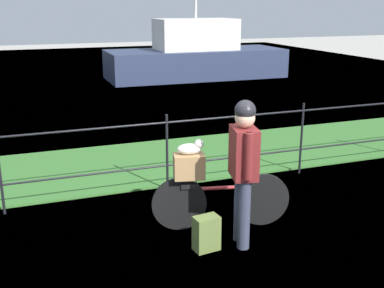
{
  "coord_description": "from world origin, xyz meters",
  "views": [
    {
      "loc": [
        -1.93,
        -4.07,
        2.66
      ],
      "look_at": [
        0.14,
        1.49,
        0.9
      ],
      "focal_mm": 44.41,
      "sensor_mm": 36.0,
      "label": 1
    }
  ],
  "objects_px": {
    "terrier_dog": "(191,148)",
    "cyclist_person": "(244,161)",
    "moored_boat_near": "(196,56)",
    "wooden_crate": "(189,166)",
    "backpack_on_paving": "(206,233)",
    "bicycle_main": "(220,200)"
  },
  "relations": [
    {
      "from": "cyclist_person",
      "to": "backpack_on_paving",
      "type": "height_order",
      "value": "cyclist_person"
    },
    {
      "from": "wooden_crate",
      "to": "backpack_on_paving",
      "type": "bearing_deg",
      "value": -89.61
    },
    {
      "from": "wooden_crate",
      "to": "terrier_dog",
      "type": "relative_size",
      "value": 1.12
    },
    {
      "from": "moored_boat_near",
      "to": "wooden_crate",
      "type": "bearing_deg",
      "value": -111.11
    },
    {
      "from": "bicycle_main",
      "to": "terrier_dog",
      "type": "relative_size",
      "value": 5.15
    },
    {
      "from": "terrier_dog",
      "to": "cyclist_person",
      "type": "xyz_separation_m",
      "value": [
        0.41,
        -0.56,
        -0.03
      ]
    },
    {
      "from": "terrier_dog",
      "to": "backpack_on_paving",
      "type": "xyz_separation_m",
      "value": [
        -0.02,
        -0.55,
        -0.84
      ]
    },
    {
      "from": "bicycle_main",
      "to": "backpack_on_paving",
      "type": "relative_size",
      "value": 4.17
    },
    {
      "from": "bicycle_main",
      "to": "backpack_on_paving",
      "type": "bearing_deg",
      "value": -127.97
    },
    {
      "from": "terrier_dog",
      "to": "cyclist_person",
      "type": "height_order",
      "value": "cyclist_person"
    },
    {
      "from": "wooden_crate",
      "to": "terrier_dog",
      "type": "height_order",
      "value": "terrier_dog"
    },
    {
      "from": "wooden_crate",
      "to": "moored_boat_near",
      "type": "xyz_separation_m",
      "value": [
        4.47,
        11.58,
        -0.03
      ]
    },
    {
      "from": "bicycle_main",
      "to": "wooden_crate",
      "type": "relative_size",
      "value": 4.62
    },
    {
      "from": "cyclist_person",
      "to": "backpack_on_paving",
      "type": "xyz_separation_m",
      "value": [
        -0.43,
        0.01,
        -0.8
      ]
    },
    {
      "from": "terrier_dog",
      "to": "moored_boat_near",
      "type": "distance_m",
      "value": 12.41
    },
    {
      "from": "terrier_dog",
      "to": "moored_boat_near",
      "type": "relative_size",
      "value": 0.05
    },
    {
      "from": "backpack_on_paving",
      "to": "moored_boat_near",
      "type": "bearing_deg",
      "value": -117.01
    },
    {
      "from": "moored_boat_near",
      "to": "terrier_dog",
      "type": "bearing_deg",
      "value": -110.99
    },
    {
      "from": "cyclist_person",
      "to": "moored_boat_near",
      "type": "relative_size",
      "value": 0.26
    },
    {
      "from": "wooden_crate",
      "to": "moored_boat_near",
      "type": "distance_m",
      "value": 12.41
    },
    {
      "from": "terrier_dog",
      "to": "backpack_on_paving",
      "type": "relative_size",
      "value": 0.81
    },
    {
      "from": "terrier_dog",
      "to": "cyclist_person",
      "type": "bearing_deg",
      "value": -53.71
    }
  ]
}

